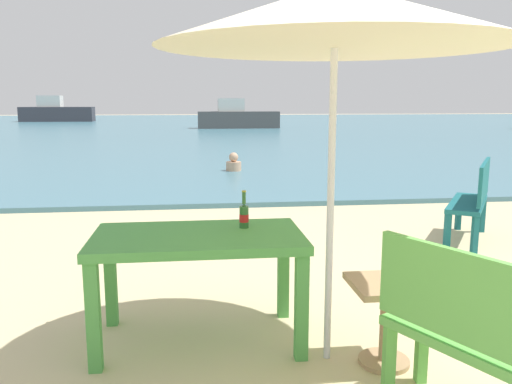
% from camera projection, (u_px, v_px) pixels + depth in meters
% --- Properties ---
extents(ground_plane, '(120.00, 120.00, 0.00)m').
position_uv_depth(ground_plane, '(422.00, 367.00, 3.25)').
color(ground_plane, beige).
extents(sea_water, '(120.00, 50.00, 0.08)m').
position_uv_depth(sea_water, '(216.00, 126.00, 32.59)').
color(sea_water, teal).
rests_on(sea_water, ground_plane).
extents(picnic_table_green, '(1.40, 0.80, 0.76)m').
position_uv_depth(picnic_table_green, '(198.00, 250.00, 3.51)').
color(picnic_table_green, '#4C9E47').
rests_on(picnic_table_green, ground_plane).
extents(beer_bottle_amber, '(0.07, 0.07, 0.26)m').
position_uv_depth(beer_bottle_amber, '(244.00, 215.00, 3.64)').
color(beer_bottle_amber, '#2D662D').
rests_on(beer_bottle_amber, picnic_table_green).
extents(patio_umbrella, '(2.10, 2.10, 2.30)m').
position_uv_depth(patio_umbrella, '(335.00, 16.00, 3.01)').
color(patio_umbrella, silver).
rests_on(patio_umbrella, ground_plane).
extents(side_table_wood, '(0.44, 0.44, 0.54)m').
position_uv_depth(side_table_wood, '(386.00, 310.00, 3.24)').
color(side_table_wood, tan).
rests_on(side_table_wood, ground_plane).
extents(bench_teal_center, '(0.97, 1.20, 0.95)m').
position_uv_depth(bench_teal_center, '(474.00, 196.00, 6.05)').
color(bench_teal_center, '#196066').
rests_on(bench_teal_center, ground_plane).
extents(bench_green_left, '(0.87, 1.23, 0.95)m').
position_uv_depth(bench_green_left, '(493.00, 339.00, 2.43)').
color(bench_green_left, '#60B24C').
rests_on(bench_green_left, ground_plane).
extents(swimmer_person, '(0.34, 0.34, 0.41)m').
position_uv_depth(swimmer_person, '(234.00, 164.00, 11.72)').
color(swimmer_person, tan).
rests_on(swimmer_person, sea_water).
extents(boat_barge, '(5.27, 1.44, 1.91)m').
position_uv_depth(boat_barge, '(56.00, 112.00, 39.04)').
color(boat_barge, '#38383F').
rests_on(boat_barge, sea_water).
extents(boat_fishing_trawler, '(4.60, 1.26, 1.67)m').
position_uv_depth(boat_fishing_trawler, '(237.00, 117.00, 29.74)').
color(boat_fishing_trawler, '#4C4C4C').
rests_on(boat_fishing_trawler, sea_water).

